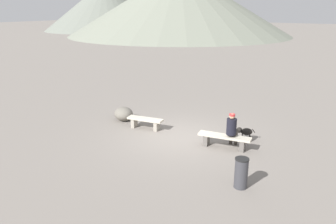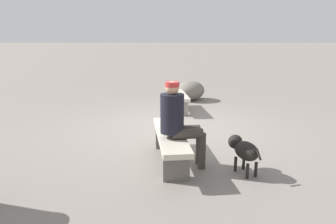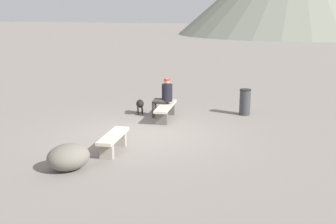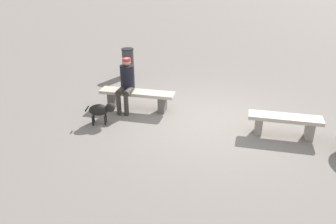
% 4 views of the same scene
% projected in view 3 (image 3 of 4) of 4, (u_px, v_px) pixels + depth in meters
% --- Properties ---
extents(ground, '(210.00, 210.00, 0.06)m').
position_uv_depth(ground, '(144.00, 135.00, 12.13)').
color(ground, gray).
extents(bench_left, '(1.55, 0.61, 0.45)m').
position_uv_depth(bench_left, '(113.00, 140.00, 10.56)').
color(bench_left, gray).
rests_on(bench_left, ground).
extents(bench_right, '(1.90, 0.68, 0.47)m').
position_uv_depth(bench_right, '(166.00, 109.00, 13.75)').
color(bench_right, '#605B56').
rests_on(bench_right, ground).
extents(seated_person, '(0.41, 0.67, 1.30)m').
position_uv_depth(seated_person, '(164.00, 95.00, 13.88)').
color(seated_person, black).
rests_on(seated_person, ground).
extents(dog, '(0.64, 0.44, 0.51)m').
position_uv_depth(dog, '(140.00, 104.00, 14.43)').
color(dog, black).
rests_on(dog, ground).
extents(trash_bin, '(0.39, 0.39, 0.88)m').
position_uv_depth(trash_bin, '(245.00, 102.00, 14.31)').
color(trash_bin, '#38383D').
rests_on(trash_bin, ground).
extents(boulder, '(1.25, 1.19, 0.59)m').
position_uv_depth(boulder, '(68.00, 157.00, 9.36)').
color(boulder, '#6B665B').
rests_on(boulder, ground).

